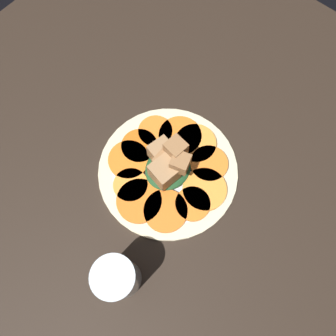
# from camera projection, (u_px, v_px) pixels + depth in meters

# --- Properties ---
(table_slab) EXTENTS (1.20, 1.20, 0.02)m
(table_slab) POSITION_uv_depth(u_px,v_px,m) (168.00, 173.00, 0.69)
(table_slab) COLOR black
(table_slab) RESTS_ON ground
(plate) EXTENTS (0.29, 0.29, 0.01)m
(plate) POSITION_uv_depth(u_px,v_px,m) (168.00, 171.00, 0.67)
(plate) COLOR beige
(plate) RESTS_ON table_slab
(carrot_slice_0) EXTENTS (0.09, 0.09, 0.01)m
(carrot_slice_0) POSITION_uv_depth(u_px,v_px,m) (195.00, 143.00, 0.68)
(carrot_slice_0) COLOR orange
(carrot_slice_0) RESTS_ON plate
(carrot_slice_1) EXTENTS (0.09, 0.09, 0.01)m
(carrot_slice_1) POSITION_uv_depth(u_px,v_px,m) (180.00, 136.00, 0.69)
(carrot_slice_1) COLOR orange
(carrot_slice_1) RESTS_ON plate
(carrot_slice_2) EXTENTS (0.07, 0.07, 0.01)m
(carrot_slice_2) POSITION_uv_depth(u_px,v_px,m) (155.00, 131.00, 0.69)
(carrot_slice_2) COLOR orange
(carrot_slice_2) RESTS_ON plate
(carrot_slice_3) EXTENTS (0.08, 0.08, 0.01)m
(carrot_slice_3) POSITION_uv_depth(u_px,v_px,m) (141.00, 145.00, 0.68)
(carrot_slice_3) COLOR orange
(carrot_slice_3) RESTS_ON plate
(carrot_slice_4) EXTENTS (0.08, 0.08, 0.01)m
(carrot_slice_4) POSITION_uv_depth(u_px,v_px,m) (129.00, 160.00, 0.67)
(carrot_slice_4) COLOR orange
(carrot_slice_4) RESTS_ON plate
(carrot_slice_5) EXTENTS (0.07, 0.07, 0.01)m
(carrot_slice_5) POSITION_uv_depth(u_px,v_px,m) (131.00, 185.00, 0.65)
(carrot_slice_5) COLOR orange
(carrot_slice_5) RESTS_ON plate
(carrot_slice_6) EXTENTS (0.09, 0.09, 0.01)m
(carrot_slice_6) POSITION_uv_depth(u_px,v_px,m) (140.00, 202.00, 0.64)
(carrot_slice_6) COLOR orange
(carrot_slice_6) RESTS_ON plate
(carrot_slice_7) EXTENTS (0.09, 0.09, 0.01)m
(carrot_slice_7) POSITION_uv_depth(u_px,v_px,m) (166.00, 211.00, 0.64)
(carrot_slice_7) COLOR orange
(carrot_slice_7) RESTS_ON plate
(carrot_slice_8) EXTENTS (0.07, 0.07, 0.01)m
(carrot_slice_8) POSITION_uv_depth(u_px,v_px,m) (193.00, 204.00, 0.64)
(carrot_slice_8) COLOR orange
(carrot_slice_8) RESTS_ON plate
(carrot_slice_9) EXTENTS (0.09, 0.09, 0.01)m
(carrot_slice_9) POSITION_uv_depth(u_px,v_px,m) (205.00, 189.00, 0.65)
(carrot_slice_9) COLOR orange
(carrot_slice_9) RESTS_ON plate
(carrot_slice_10) EXTENTS (0.08, 0.08, 0.01)m
(carrot_slice_10) POSITION_uv_depth(u_px,v_px,m) (209.00, 164.00, 0.67)
(carrot_slice_10) COLOR orange
(carrot_slice_10) RESTS_ON plate
(center_pile) EXTENTS (0.10, 0.09, 0.09)m
(center_pile) POSITION_uv_depth(u_px,v_px,m) (167.00, 164.00, 0.64)
(center_pile) COLOR #1E4723
(center_pile) RESTS_ON plate
(fork) EXTENTS (0.17, 0.03, 0.00)m
(fork) POSITION_uv_depth(u_px,v_px,m) (143.00, 152.00, 0.68)
(fork) COLOR #B2B2B7
(fork) RESTS_ON plate
(water_glass) EXTENTS (0.07, 0.07, 0.13)m
(water_glass) POSITION_uv_depth(u_px,v_px,m) (118.00, 278.00, 0.55)
(water_glass) COLOR silver
(water_glass) RESTS_ON table_slab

